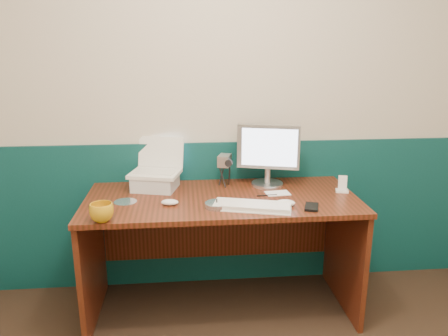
{
  "coord_description": "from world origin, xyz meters",
  "views": [
    {
      "loc": [
        -0.36,
        -1.04,
        1.62
      ],
      "look_at": [
        -0.15,
        1.23,
        0.97
      ],
      "focal_mm": 35.0,
      "sensor_mm": 36.0,
      "label": 1
    }
  ],
  "objects": [
    {
      "name": "laptop_riser",
      "position": [
        -0.54,
        1.57,
        0.79
      ],
      "size": [
        0.3,
        0.27,
        0.09
      ],
      "primitive_type": "cube",
      "rotation": [
        0.0,
        0.0,
        -0.26
      ],
      "color": "silver",
      "rests_on": "desk"
    },
    {
      "name": "dock",
      "position": [
        0.59,
        1.4,
        0.76
      ],
      "size": [
        0.09,
        0.07,
        0.01
      ],
      "primitive_type": "cube",
      "rotation": [
        0.0,
        0.0,
        -0.27
      ],
      "color": "white",
      "rests_on": "desk"
    },
    {
      "name": "wainscot",
      "position": [
        0.0,
        1.74,
        0.5
      ],
      "size": [
        3.48,
        0.02,
        1.0
      ],
      "primitive_type": "cube",
      "color": "#083736",
      "rests_on": "ground"
    },
    {
      "name": "papers",
      "position": [
        0.2,
        1.41,
        0.75
      ],
      "size": [
        0.15,
        0.11,
        0.0
      ],
      "primitive_type": "cube",
      "rotation": [
        0.0,
        0.0,
        0.1
      ],
      "color": "white",
      "rests_on": "desk"
    },
    {
      "name": "pen",
      "position": [
        0.12,
        1.37,
        0.75
      ],
      "size": [
        0.12,
        0.02,
        0.01
      ],
      "primitive_type": "cylinder",
      "rotation": [
        0.0,
        1.57,
        0.09
      ],
      "color": "black",
      "rests_on": "desk"
    },
    {
      "name": "mouse_right",
      "position": [
        0.19,
        1.2,
        0.77
      ],
      "size": [
        0.12,
        0.08,
        0.04
      ],
      "primitive_type": "ellipsoid",
      "rotation": [
        0.0,
        0.0,
        -0.12
      ],
      "color": "white",
      "rests_on": "desk"
    },
    {
      "name": "cd_loose_a",
      "position": [
        -0.7,
        1.35,
        0.75
      ],
      "size": [
        0.13,
        0.13,
        0.0
      ],
      "primitive_type": "cylinder",
      "color": "silver",
      "rests_on": "desk"
    },
    {
      "name": "pda",
      "position": [
        0.33,
        1.15,
        0.76
      ],
      "size": [
        0.11,
        0.14,
        0.01
      ],
      "primitive_type": "cube",
      "rotation": [
        0.0,
        0.0,
        -0.34
      ],
      "color": "black",
      "rests_on": "desk"
    },
    {
      "name": "mug",
      "position": [
        -0.78,
        1.07,
        0.8
      ],
      "size": [
        0.15,
        0.15,
        0.1
      ],
      "primitive_type": "imported",
      "rotation": [
        0.0,
        0.0,
        -0.25
      ],
      "color": "#C78D12",
      "rests_on": "desk"
    },
    {
      "name": "cd_spindle",
      "position": [
        -0.19,
        1.21,
        0.76
      ],
      "size": [
        0.13,
        0.13,
        0.03
      ],
      "primitive_type": "cylinder",
      "color": "#B5BAC6",
      "rests_on": "desk"
    },
    {
      "name": "back_wall",
      "position": [
        0.0,
        1.75,
        1.25
      ],
      "size": [
        3.5,
        0.04,
        2.5
      ],
      "primitive_type": "cube",
      "color": "beige",
      "rests_on": "ground"
    },
    {
      "name": "music_player",
      "position": [
        0.59,
        1.4,
        0.81
      ],
      "size": [
        0.06,
        0.04,
        0.09
      ],
      "primitive_type": "cube",
      "rotation": [
        -0.17,
        0.0,
        -0.27
      ],
      "color": "white",
      "rests_on": "dock"
    },
    {
      "name": "desk",
      "position": [
        -0.15,
        1.38,
        0.38
      ],
      "size": [
        1.6,
        0.7,
        0.75
      ],
      "primitive_type": "cube",
      "color": "#37190A",
      "rests_on": "ground"
    },
    {
      "name": "laptop",
      "position": [
        -0.54,
        1.57,
        0.96
      ],
      "size": [
        0.34,
        0.29,
        0.24
      ],
      "primitive_type": null,
      "rotation": [
        0.0,
        0.0,
        -0.26
      ],
      "color": "white",
      "rests_on": "laptop_riser"
    },
    {
      "name": "mouse_left",
      "position": [
        -0.45,
        1.27,
        0.77
      ],
      "size": [
        0.11,
        0.07,
        0.03
      ],
      "primitive_type": "ellipsoid",
      "rotation": [
        0.0,
        0.0,
        -0.15
      ],
      "color": "white",
      "rests_on": "desk"
    },
    {
      "name": "monitor",
      "position": [
        0.16,
        1.57,
        0.94
      ],
      "size": [
        0.4,
        0.21,
        0.39
      ],
      "primitive_type": null,
      "rotation": [
        0.0,
        0.0,
        -0.27
      ],
      "color": "#BCBCC1",
      "rests_on": "desk"
    },
    {
      "name": "keyboard",
      "position": [
        0.0,
        1.17,
        0.76
      ],
      "size": [
        0.44,
        0.24,
        0.02
      ],
      "primitive_type": "cube",
      "rotation": [
        0.0,
        0.0,
        -0.27
      ],
      "color": "white",
      "rests_on": "desk"
    },
    {
      "name": "camcorder",
      "position": [
        -0.11,
        1.59,
        0.86
      ],
      "size": [
        0.13,
        0.16,
        0.21
      ],
      "primitive_type": null,
      "rotation": [
        0.0,
        0.0,
        -0.32
      ],
      "color": "silver",
      "rests_on": "desk"
    }
  ]
}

